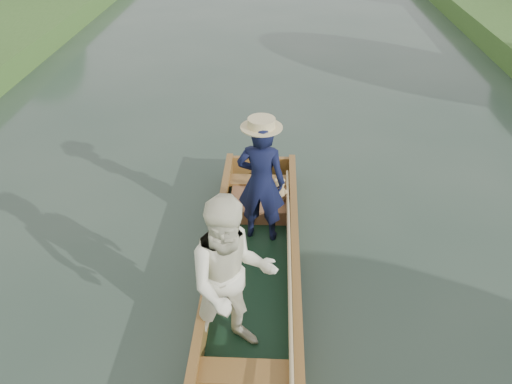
{
  "coord_description": "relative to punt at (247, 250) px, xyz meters",
  "views": [
    {
      "loc": [
        0.23,
        -4.66,
        4.44
      ],
      "look_at": [
        0.0,
        0.6,
        0.95
      ],
      "focal_mm": 35.0,
      "sensor_mm": 36.0,
      "label": 1
    }
  ],
  "objects": [
    {
      "name": "ground",
      "position": [
        0.06,
        0.25,
        -0.71
      ],
      "size": [
        120.0,
        120.0,
        0.0
      ],
      "primitive_type": "plane",
      "color": "#283D30",
      "rests_on": "ground"
    },
    {
      "name": "punt",
      "position": [
        0.0,
        0.0,
        0.0
      ],
      "size": [
        1.27,
        5.0,
        1.98
      ],
      "color": "black",
      "rests_on": "ground"
    }
  ]
}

